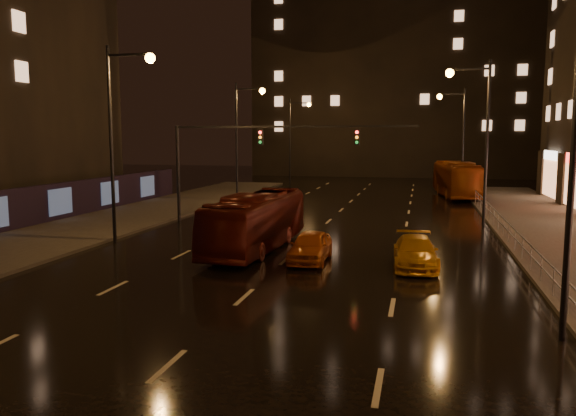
{
  "coord_description": "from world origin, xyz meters",
  "views": [
    {
      "loc": [
        5.77,
        -13.84,
        5.43
      ],
      "look_at": [
        0.4,
        8.84,
        2.5
      ],
      "focal_mm": 35.0,
      "sensor_mm": 36.0,
      "label": 1
    }
  ],
  "objects_px": {
    "bus_red": "(257,221)",
    "bus_curb": "(456,179)",
    "taxi_near": "(310,246)",
    "taxi_far": "(415,252)"
  },
  "relations": [
    {
      "from": "bus_curb",
      "to": "bus_red",
      "type": "bearing_deg",
      "value": -117.64
    },
    {
      "from": "bus_red",
      "to": "bus_curb",
      "type": "bearing_deg",
      "value": 70.6
    },
    {
      "from": "taxi_near",
      "to": "taxi_far",
      "type": "height_order",
      "value": "taxi_near"
    },
    {
      "from": "bus_red",
      "to": "bus_curb",
      "type": "xyz_separation_m",
      "value": [
        10.95,
        27.89,
        0.24
      ]
    },
    {
      "from": "bus_curb",
      "to": "taxi_near",
      "type": "relative_size",
      "value": 2.95
    },
    {
      "from": "taxi_near",
      "to": "taxi_far",
      "type": "distance_m",
      "value": 4.52
    },
    {
      "from": "bus_red",
      "to": "taxi_near",
      "type": "bearing_deg",
      "value": -32.43
    },
    {
      "from": "bus_curb",
      "to": "taxi_near",
      "type": "distance_m",
      "value": 31.03
    },
    {
      "from": "bus_red",
      "to": "taxi_far",
      "type": "xyz_separation_m",
      "value": [
        7.6,
        -2.13,
        -0.74
      ]
    },
    {
      "from": "bus_curb",
      "to": "taxi_far",
      "type": "relative_size",
      "value": 2.66
    }
  ]
}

